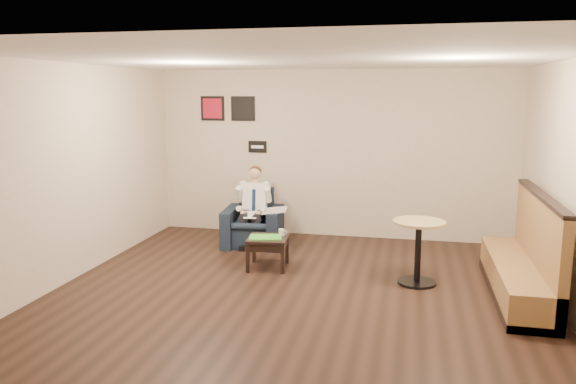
% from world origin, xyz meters
% --- Properties ---
extents(ground, '(6.00, 6.00, 0.00)m').
position_xyz_m(ground, '(0.00, 0.00, 0.00)').
color(ground, black).
rests_on(ground, ground).
extents(wall_back, '(6.00, 0.02, 2.80)m').
position_xyz_m(wall_back, '(0.00, 3.00, 1.40)').
color(wall_back, beige).
rests_on(wall_back, ground).
extents(wall_front, '(6.00, 0.02, 2.80)m').
position_xyz_m(wall_front, '(0.00, -3.00, 1.40)').
color(wall_front, beige).
rests_on(wall_front, ground).
extents(wall_left, '(0.02, 6.00, 2.80)m').
position_xyz_m(wall_left, '(-3.00, 0.00, 1.40)').
color(wall_left, beige).
rests_on(wall_left, ground).
extents(wall_right, '(0.02, 6.00, 2.80)m').
position_xyz_m(wall_right, '(3.00, 0.00, 1.40)').
color(wall_right, beige).
rests_on(wall_right, ground).
extents(ceiling, '(6.00, 6.00, 0.02)m').
position_xyz_m(ceiling, '(0.00, 0.00, 2.80)').
color(ceiling, white).
rests_on(ceiling, wall_back).
extents(seating_sign, '(0.32, 0.02, 0.20)m').
position_xyz_m(seating_sign, '(-1.30, 2.98, 1.50)').
color(seating_sign, black).
rests_on(seating_sign, wall_back).
extents(art_print_left, '(0.42, 0.03, 0.42)m').
position_xyz_m(art_print_left, '(-2.10, 2.98, 2.15)').
color(art_print_left, '#B4162C').
rests_on(art_print_left, wall_back).
extents(art_print_right, '(0.42, 0.03, 0.42)m').
position_xyz_m(art_print_right, '(-1.55, 2.98, 2.15)').
color(art_print_right, black).
rests_on(art_print_right, wall_back).
extents(armchair, '(0.99, 0.99, 0.87)m').
position_xyz_m(armchair, '(-1.15, 2.13, 0.44)').
color(armchair, black).
rests_on(armchair, ground).
extents(seated_man, '(0.65, 0.91, 1.19)m').
position_xyz_m(seated_man, '(-1.14, 2.02, 0.60)').
color(seated_man, white).
rests_on(seated_man, armchair).
extents(lap_papers, '(0.24, 0.31, 0.01)m').
position_xyz_m(lap_papers, '(-1.13, 1.93, 0.54)').
color(lap_papers, white).
rests_on(lap_papers, seated_man).
extents(newspaper, '(0.45, 0.53, 0.01)m').
position_xyz_m(newspaper, '(-0.78, 2.08, 0.59)').
color(newspaper, silver).
rests_on(newspaper, armchair).
extents(side_table, '(0.59, 0.59, 0.44)m').
position_xyz_m(side_table, '(-0.61, 1.00, 0.22)').
color(side_table, black).
rests_on(side_table, ground).
extents(green_folder, '(0.50, 0.41, 0.01)m').
position_xyz_m(green_folder, '(-0.64, 0.98, 0.45)').
color(green_folder, green).
rests_on(green_folder, side_table).
extents(coffee_mug, '(0.09, 0.09, 0.09)m').
position_xyz_m(coffee_mug, '(-0.45, 1.14, 0.49)').
color(coffee_mug, white).
rests_on(coffee_mug, side_table).
extents(smartphone, '(0.14, 0.08, 0.01)m').
position_xyz_m(smartphone, '(-0.58, 1.16, 0.45)').
color(smartphone, black).
rests_on(smartphone, side_table).
extents(banquette, '(0.57, 2.40, 1.23)m').
position_xyz_m(banquette, '(2.59, 0.61, 0.61)').
color(banquette, olive).
rests_on(banquette, ground).
extents(cafe_table, '(0.85, 0.85, 0.83)m').
position_xyz_m(cafe_table, '(1.42, 0.77, 0.41)').
color(cafe_table, tan).
rests_on(cafe_table, ground).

